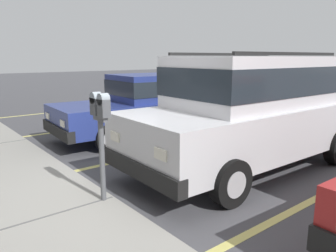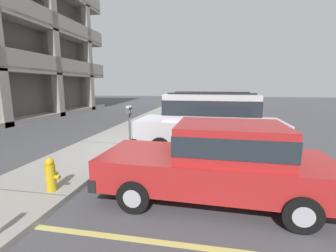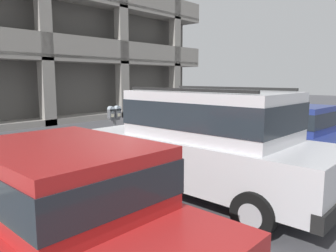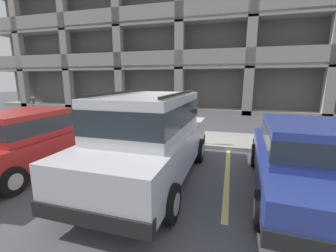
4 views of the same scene
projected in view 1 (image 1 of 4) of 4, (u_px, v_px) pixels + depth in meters
name	position (u px, v px, depth m)	size (l,w,h in m)	color
ground_plane	(127.00, 204.00, 4.56)	(80.00, 80.00, 0.10)	#4C4C51
sidewalk	(29.00, 227.00, 3.74)	(40.00, 2.20, 0.12)	#9E9B93
parking_stall_lines	(144.00, 156.00, 6.63)	(12.98, 4.80, 0.01)	#DBD16B
silver_suv	(251.00, 108.00, 5.76)	(2.09, 4.82, 2.03)	silver
dark_hatchback	(148.00, 103.00, 8.23)	(2.02, 4.58, 1.54)	navy
parking_meter_near	(101.00, 121.00, 4.09)	(0.35, 0.12, 1.42)	#595B60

